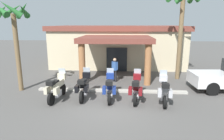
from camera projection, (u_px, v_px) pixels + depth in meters
The scene contains 11 objects.
ground_plane at pixel (109, 106), 10.22m from camera, with size 80.00×80.00×0.00m, color #514F4C.
motel_building at pixel (118, 45), 20.51m from camera, with size 12.96×11.58×3.93m.
motorcycle_cream at pixel (57, 88), 10.90m from camera, with size 0.73×2.21×1.61m.
motorcycle_black at pixel (84, 86), 11.15m from camera, with size 0.71×2.21×1.61m.
motorcycle_blue at pixel (110, 87), 10.95m from camera, with size 0.72×2.21×1.61m.
motorcycle_maroon at pixel (136, 88), 10.79m from camera, with size 0.75×2.21×1.61m.
motorcycle_silver at pixel (164, 90), 10.50m from camera, with size 0.74×2.21×1.61m.
pedestrian at pixel (115, 68), 14.30m from camera, with size 0.46×0.33×1.74m.
palm_tree_near_portico at pixel (182, 12), 14.22m from camera, with size 2.34×2.41×6.77m.
palm_tree_roadside at pixel (14, 23), 11.72m from camera, with size 1.88×2.03×5.47m.
curb_strip at pixel (112, 91), 12.40m from camera, with size 9.25×0.36×0.12m, color #ADA89E.
Camera 1 is at (0.85, -9.49, 4.13)m, focal length 31.85 mm.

